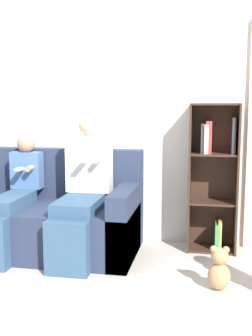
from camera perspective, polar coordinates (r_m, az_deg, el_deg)
The scene contains 7 objects.
ground_plane at distance 3.55m, azimuth -11.15°, elevation -13.77°, with size 14.00×14.00×0.00m, color #BCB2A8.
back_wall at distance 4.25m, azimuth -6.50°, elevation 7.61°, with size 10.00×0.06×2.55m.
couch at distance 4.00m, azimuth -11.05°, elevation -6.74°, with size 1.74×0.89×0.92m.
adult_seated at distance 3.71m, azimuth -5.91°, elevation -2.47°, with size 0.41×0.83×1.25m.
child_seated at distance 3.91m, azimuth -15.04°, elevation -3.67°, with size 0.29×0.85×1.06m.
bookshelf at distance 3.94m, azimuth 11.75°, elevation -0.80°, with size 0.44×0.31×1.35m.
teddy_bear at distance 3.21m, azimuth 12.50°, elevation -13.27°, with size 0.16×0.14×0.33m.
Camera 1 is at (1.26, -3.04, 1.33)m, focal length 45.00 mm.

